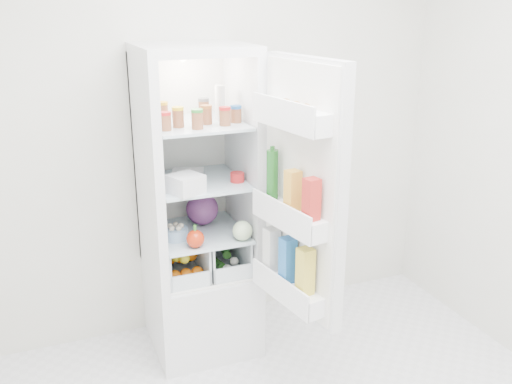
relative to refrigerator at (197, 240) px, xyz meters
name	(u,v)px	position (x,y,z in m)	size (l,w,h in m)	color
room_walls	(340,125)	(0.20, -1.25, 0.93)	(3.02, 3.02, 2.61)	beige
refrigerator	(197,240)	(0.00, 0.00, 0.00)	(0.60, 0.60, 1.80)	silver
shelf_low	(200,232)	(0.00, -0.06, 0.07)	(0.49, 0.53, 0.01)	silver
shelf_mid	(198,181)	(0.00, -0.06, 0.38)	(0.49, 0.53, 0.01)	silver
shelf_top	(196,124)	(0.00, -0.06, 0.71)	(0.49, 0.53, 0.01)	silver
crisper_left	(180,256)	(-0.12, -0.06, -0.06)	(0.23, 0.46, 0.22)	silver
crisper_right	(220,250)	(0.12, -0.06, -0.06)	(0.23, 0.46, 0.22)	silver
condiment_jars	(197,117)	(-0.01, -0.12, 0.76)	(0.46, 0.34, 0.08)	#B21919
squeeze_bottle	(220,103)	(0.14, -0.05, 0.82)	(0.06, 0.06, 0.19)	silver
tub_white	(186,184)	(-0.12, -0.25, 0.44)	(0.15, 0.15, 0.10)	silver
tin_red	(237,177)	(0.19, -0.17, 0.42)	(0.08, 0.08, 0.05)	red
foil_tray	(188,174)	(-0.04, 0.01, 0.41)	(0.18, 0.13, 0.04)	silver
red_cabbage	(202,209)	(0.05, 0.04, 0.18)	(0.19, 0.19, 0.19)	#531C53
bell_pepper	(195,239)	(-0.09, -0.27, 0.13)	(0.10, 0.10, 0.10)	red
mushroom_bowl	(176,234)	(-0.16, -0.12, 0.11)	(0.14, 0.14, 0.06)	#8EB1D4
salad_bag	(242,231)	(0.18, -0.27, 0.14)	(0.11, 0.11, 0.11)	#B9D59F
citrus_pile	(183,263)	(-0.12, -0.12, -0.07)	(0.20, 0.24, 0.16)	orange
veg_pile	(221,257)	(0.13, -0.06, -0.10)	(0.16, 0.30, 0.10)	#244F1A
fridge_door	(299,198)	(0.35, -0.63, 0.43)	(0.26, 0.60, 1.30)	silver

